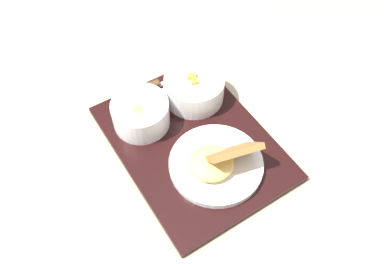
{
  "coord_description": "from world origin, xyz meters",
  "views": [
    {
      "loc": [
        0.42,
        -0.24,
        0.71
      ],
      "look_at": [
        0.0,
        0.0,
        0.04
      ],
      "focal_mm": 38.0,
      "sensor_mm": 36.0,
      "label": 1
    }
  ],
  "objects_px": {
    "spoon": "(165,90)",
    "bowl_salad": "(194,87)",
    "knife": "(150,87)",
    "bowl_soup": "(141,112)",
    "plate_main": "(217,162)"
  },
  "relations": [
    {
      "from": "plate_main",
      "to": "spoon",
      "type": "bearing_deg",
      "value": 178.52
    },
    {
      "from": "bowl_salad",
      "to": "spoon",
      "type": "xyz_separation_m",
      "value": [
        -0.05,
        -0.05,
        -0.03
      ]
    },
    {
      "from": "spoon",
      "to": "bowl_salad",
      "type": "bearing_deg",
      "value": -49.17
    },
    {
      "from": "spoon",
      "to": "bowl_soup",
      "type": "bearing_deg",
      "value": -151.47
    },
    {
      "from": "bowl_soup",
      "to": "plate_main",
      "type": "xyz_separation_m",
      "value": [
        0.18,
        0.08,
        -0.02
      ]
    },
    {
      "from": "plate_main",
      "to": "knife",
      "type": "bearing_deg",
      "value": -175.15
    },
    {
      "from": "bowl_salad",
      "to": "knife",
      "type": "bearing_deg",
      "value": -133.92
    },
    {
      "from": "knife",
      "to": "bowl_salad",
      "type": "bearing_deg",
      "value": -40.36
    },
    {
      "from": "bowl_soup",
      "to": "knife",
      "type": "height_order",
      "value": "bowl_soup"
    },
    {
      "from": "bowl_salad",
      "to": "plate_main",
      "type": "height_order",
      "value": "plate_main"
    },
    {
      "from": "knife",
      "to": "bowl_soup",
      "type": "bearing_deg",
      "value": -123.03
    },
    {
      "from": "knife",
      "to": "plate_main",
      "type": "bearing_deg",
      "value": -81.59
    },
    {
      "from": "bowl_salad",
      "to": "bowl_soup",
      "type": "distance_m",
      "value": 0.13
    },
    {
      "from": "bowl_salad",
      "to": "bowl_soup",
      "type": "height_order",
      "value": "bowl_salad"
    },
    {
      "from": "bowl_salad",
      "to": "knife",
      "type": "distance_m",
      "value": 0.11
    }
  ]
}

